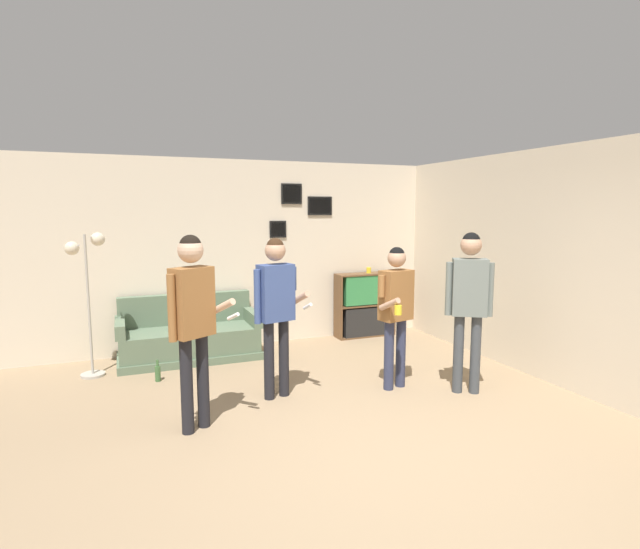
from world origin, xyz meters
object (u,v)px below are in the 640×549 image
object	(u,v)px
couch	(189,338)
bottle_on_floor	(158,373)
floor_lamp	(87,277)
person_watcher_holding_cup	(396,303)
bookshelf	(365,305)
drinking_cup	(369,270)
person_player_foreground_center	(276,300)
person_spectator_near_bookshelf	(469,295)
person_player_foreground_left	(193,311)

from	to	relation	value
couch	bottle_on_floor	distance (m)	0.94
floor_lamp	person_watcher_holding_cup	world-z (taller)	floor_lamp
bookshelf	floor_lamp	world-z (taller)	floor_lamp
floor_lamp	drinking_cup	xyz separation A→B (m)	(3.98, 0.51, -0.16)
couch	person_player_foreground_center	distance (m)	2.06
bottle_on_floor	drinking_cup	size ratio (longest dim) A/B	2.83
floor_lamp	drinking_cup	size ratio (longest dim) A/B	19.08
couch	person_watcher_holding_cup	distance (m)	2.91
person_player_foreground_center	drinking_cup	world-z (taller)	person_player_foreground_center
person_watcher_holding_cup	bottle_on_floor	xyz separation A→B (m)	(-2.46, 1.22, -0.87)
couch	person_watcher_holding_cup	world-z (taller)	person_watcher_holding_cup
person_spectator_near_bookshelf	person_watcher_holding_cup	bearing A→B (deg)	147.57
floor_lamp	person_player_foreground_center	size ratio (longest dim) A/B	1.02
person_player_foreground_left	drinking_cup	distance (m)	3.92
couch	person_spectator_near_bookshelf	distance (m)	3.68
drinking_cup	bookshelf	bearing A→B (deg)	-179.38
couch	bottle_on_floor	world-z (taller)	couch
person_player_foreground_left	person_watcher_holding_cup	size ratio (longest dim) A/B	1.12
couch	person_spectator_near_bookshelf	size ratio (longest dim) A/B	1.04
person_player_foreground_center	floor_lamp	bearing A→B (deg)	141.53
person_watcher_holding_cup	bottle_on_floor	world-z (taller)	person_watcher_holding_cup
bookshelf	bottle_on_floor	xyz separation A→B (m)	(-3.20, -1.00, -0.40)
person_watcher_holding_cup	bottle_on_floor	distance (m)	2.88
person_player_foreground_left	bottle_on_floor	bearing A→B (deg)	98.90
person_player_foreground_left	drinking_cup	world-z (taller)	person_player_foreground_left
floor_lamp	bottle_on_floor	distance (m)	1.40
person_watcher_holding_cup	couch	bearing A→B (deg)	134.72
person_watcher_holding_cup	person_player_foreground_center	bearing A→B (deg)	170.30
person_player_foreground_center	person_watcher_holding_cup	world-z (taller)	person_player_foreground_center
person_spectator_near_bookshelf	drinking_cup	size ratio (longest dim) A/B	19.38
person_player_foreground_center	drinking_cup	bearing A→B (deg)	43.18
couch	person_watcher_holding_cup	bearing A→B (deg)	-45.28
person_player_foreground_left	person_player_foreground_center	xyz separation A→B (m)	(0.92, 0.49, -0.06)
person_player_foreground_left	bottle_on_floor	distance (m)	1.81
bookshelf	drinking_cup	size ratio (longest dim) A/B	11.07
person_player_foreground_left	person_spectator_near_bookshelf	xyz separation A→B (m)	(2.88, -0.15, -0.02)
couch	person_spectator_near_bookshelf	world-z (taller)	person_spectator_near_bookshelf
person_spectator_near_bookshelf	couch	bearing A→B (deg)	137.46
bookshelf	drinking_cup	bearing A→B (deg)	0.62
bookshelf	person_spectator_near_bookshelf	bearing A→B (deg)	-91.98
person_player_foreground_left	person_spectator_near_bookshelf	distance (m)	2.88
floor_lamp	drinking_cup	world-z (taller)	floor_lamp
couch	bookshelf	world-z (taller)	bookshelf
bookshelf	person_spectator_near_bookshelf	xyz separation A→B (m)	(-0.09, -2.63, 0.59)
bookshelf	bottle_on_floor	size ratio (longest dim) A/B	3.92
couch	bookshelf	xyz separation A→B (m)	(2.73, 0.20, 0.22)
bottle_on_floor	drinking_cup	distance (m)	3.54
person_player_foreground_left	person_player_foreground_center	world-z (taller)	person_player_foreground_left
couch	floor_lamp	xyz separation A→B (m)	(-1.18, -0.31, 0.92)
person_player_foreground_left	person_player_foreground_center	bearing A→B (deg)	28.27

